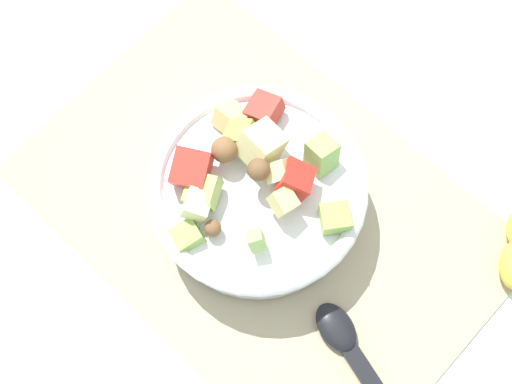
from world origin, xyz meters
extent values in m
plane|color=silver|center=(0.00, 0.00, 0.00)|extent=(2.40, 2.40, 0.00)
cube|color=tan|center=(0.00, 0.00, 0.00)|extent=(0.52, 0.35, 0.01)
cylinder|color=white|center=(0.01, 0.00, 0.04)|extent=(0.21, 0.21, 0.06)
torus|color=white|center=(0.01, 0.00, 0.07)|extent=(0.23, 0.23, 0.02)
cube|color=red|center=(0.06, -0.06, 0.08)|extent=(0.04, 0.04, 0.03)
sphere|color=brown|center=(0.01, -0.01, 0.11)|extent=(0.04, 0.03, 0.04)
sphere|color=brown|center=(0.01, 0.07, 0.08)|extent=(0.02, 0.02, 0.02)
cube|color=#93C160|center=(-0.02, -0.07, 0.08)|extent=(0.04, 0.04, 0.04)
cube|color=#8CB74C|center=(-0.07, -0.03, 0.08)|extent=(0.04, 0.04, 0.02)
cube|color=beige|center=(0.04, 0.06, 0.09)|extent=(0.04, 0.04, 0.03)
cube|color=#8CB74C|center=(0.02, 0.09, 0.07)|extent=(0.04, 0.04, 0.03)
sphere|color=brown|center=(0.06, 0.00, 0.09)|extent=(0.03, 0.03, 0.04)
cube|color=beige|center=(0.00, -0.02, 0.10)|extent=(0.03, 0.03, 0.03)
cube|color=beige|center=(0.03, -0.03, 0.09)|extent=(0.04, 0.05, 0.05)
cube|color=red|center=(-0.02, -0.03, 0.09)|extent=(0.05, 0.05, 0.04)
cube|color=#E5D684|center=(0.08, -0.03, 0.08)|extent=(0.03, 0.04, 0.03)
cube|color=#8CB74C|center=(0.06, -0.02, 0.09)|extent=(0.04, 0.04, 0.03)
cube|color=#E5D684|center=(-0.03, 0.00, 0.10)|extent=(0.03, 0.03, 0.03)
cube|color=red|center=(0.07, 0.04, 0.09)|extent=(0.05, 0.06, 0.04)
cube|color=#9EC656|center=(0.04, 0.05, 0.09)|extent=(0.04, 0.05, 0.03)
cube|color=#A3CC6B|center=(-0.03, 0.05, 0.09)|extent=(0.03, 0.02, 0.03)
ellipsoid|color=black|center=(-0.14, 0.04, 0.01)|extent=(0.06, 0.05, 0.01)
camera|label=1|loc=(-0.16, 0.19, 0.82)|focal=53.65mm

